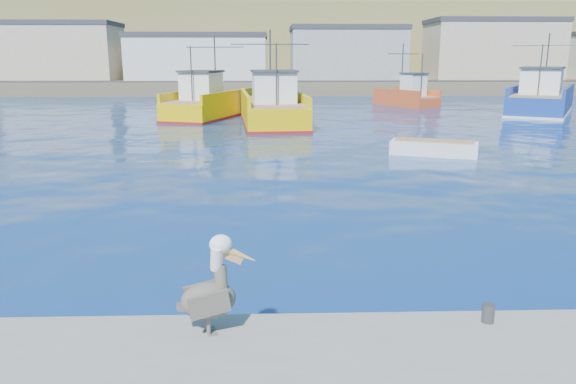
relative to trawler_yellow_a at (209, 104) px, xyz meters
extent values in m
plane|color=navy|center=(5.21, -32.95, -1.01)|extent=(260.00, 260.00, 0.00)
cylinder|color=#4C4C4C|center=(8.21, -36.35, -0.36)|extent=(0.20, 0.20, 0.30)
cube|color=brown|center=(5.21, 39.05, -0.21)|extent=(160.00, 30.00, 1.60)
cube|color=olive|center=(5.21, 65.05, 4.99)|extent=(180.00, 40.00, 14.00)
cube|color=olive|center=(5.21, 85.05, 9.99)|extent=(200.00, 40.00, 24.00)
cube|color=#2D2D2D|center=(5.21, 28.05, 0.64)|extent=(150.00, 5.00, 0.10)
cube|color=tan|center=(-22.79, 34.05, 4.09)|extent=(14.00, 9.00, 7.00)
cube|color=#333338|center=(-22.79, 34.05, 7.89)|extent=(14.28, 9.18, 0.60)
cube|color=silver|center=(-4.79, 34.05, 3.34)|extent=(18.00, 11.00, 5.50)
cube|color=#333338|center=(-4.79, 34.05, 6.39)|extent=(18.36, 11.22, 0.60)
cube|color=gray|center=(15.21, 34.05, 3.84)|extent=(15.00, 10.00, 6.50)
cube|color=#333338|center=(15.21, 34.05, 7.39)|extent=(15.30, 10.20, 0.60)
cube|color=tan|center=(35.21, 34.05, 4.34)|extent=(17.00, 9.00, 7.50)
cube|color=#333338|center=(35.21, 34.05, 8.39)|extent=(17.34, 9.18, 0.60)
cube|color=#E3B503|center=(0.09, 0.26, -0.33)|extent=(6.71, 11.12, 1.37)
cube|color=#E3B503|center=(1.65, -0.27, 0.71)|extent=(3.51, 9.86, 0.70)
cube|color=#E3B503|center=(-1.48, 0.79, 0.71)|extent=(3.51, 9.86, 0.70)
cube|color=maroon|center=(0.09, 0.26, -0.96)|extent=(6.84, 11.34, 0.25)
cube|color=#8C7251|center=(0.09, 0.26, 0.41)|extent=(6.31, 10.63, 0.10)
cube|color=white|center=(-0.42, -1.24, 1.46)|extent=(3.18, 3.29, 2.00)
cube|color=#333338|center=(-0.42, -1.24, 2.56)|extent=(3.44, 3.64, 0.15)
cylinder|color=#4C4C4C|center=(0.43, 1.26, 2.86)|extent=(0.15, 0.15, 5.00)
cylinder|color=#4C4C4C|center=(-0.93, -2.74, 2.36)|extent=(0.13, 0.13, 4.00)
cylinder|color=#4C4C4C|center=(0.43, 1.26, 4.36)|extent=(4.69, 1.65, 0.08)
cube|color=#E3B503|center=(4.89, -4.36, -0.26)|extent=(4.93, 11.80, 1.50)
cube|color=#E3B503|center=(6.76, -4.21, 0.83)|extent=(1.19, 11.26, 0.70)
cube|color=#E3B503|center=(3.03, -4.52, 0.83)|extent=(1.19, 11.26, 0.70)
cube|color=maroon|center=(4.89, -4.36, -0.96)|extent=(5.03, 12.04, 0.25)
cube|color=#8C7251|center=(4.89, -4.36, 0.53)|extent=(4.57, 11.32, 0.10)
cube|color=white|center=(5.04, -6.08, 1.58)|extent=(3.01, 3.10, 2.00)
cube|color=#333338|center=(5.04, -6.08, 2.68)|extent=(3.24, 3.46, 0.15)
cylinder|color=#4C4C4C|center=(4.80, -3.22, 2.98)|extent=(0.13, 0.13, 5.00)
cylinder|color=#4C4C4C|center=(5.18, -7.80, 2.48)|extent=(0.11, 0.11, 4.00)
cylinder|color=#4C4C4C|center=(4.80, -3.22, 4.48)|extent=(5.55, 0.55, 0.08)
cube|color=navy|center=(27.77, 2.90, -0.22)|extent=(9.85, 12.59, 1.58)
cube|color=navy|center=(29.49, 1.87, 0.91)|extent=(6.30, 10.33, 0.70)
cube|color=navy|center=(26.06, 3.92, 0.91)|extent=(6.30, 10.33, 0.70)
cube|color=silver|center=(27.77, 2.90, -0.96)|extent=(10.05, 12.84, 0.25)
cube|color=#8C7251|center=(27.77, 2.90, 0.61)|extent=(9.31, 12.00, 0.10)
cube|color=white|center=(26.84, 1.33, 1.66)|extent=(4.10, 4.12, 2.00)
cube|color=#333338|center=(26.84, 1.33, 2.76)|extent=(4.47, 4.55, 0.15)
cylinder|color=#4C4C4C|center=(28.39, 3.94, 3.06)|extent=(0.16, 0.16, 5.00)
cylinder|color=#4C4C4C|center=(25.91, -0.23, 2.56)|extent=(0.14, 0.14, 4.00)
cylinder|color=#4C4C4C|center=(28.39, 3.94, 4.56)|extent=(5.14, 3.11, 0.08)
cube|color=#C84921|center=(17.94, 10.34, -0.56)|extent=(5.51, 7.46, 0.91)
cube|color=#C84921|center=(19.05, 10.90, 0.25)|extent=(3.24, 6.22, 0.70)
cube|color=#C84921|center=(16.84, 9.79, 0.25)|extent=(3.24, 6.22, 0.70)
cube|color=#8C7251|center=(17.94, 10.34, -0.05)|extent=(5.20, 7.11, 0.10)
cube|color=white|center=(18.42, 9.40, 1.00)|extent=(2.44, 2.40, 2.00)
cube|color=#333338|center=(18.42, 9.40, 2.10)|extent=(2.65, 2.65, 0.15)
cylinder|color=#4C4C4C|center=(17.63, 10.97, 2.40)|extent=(0.16, 0.16, 5.00)
cylinder|color=#4C4C4C|center=(18.89, 8.46, 1.90)|extent=(0.13, 0.13, 4.00)
cylinder|color=#4C4C4C|center=(17.63, 10.97, 3.90)|extent=(3.33, 1.73, 0.08)
cube|color=silver|center=(12.64, -17.93, -0.76)|extent=(4.29, 2.78, 0.81)
cube|color=#8C7251|center=(12.64, -17.93, -0.32)|extent=(3.81, 2.35, 0.08)
cylinder|color=#595451|center=(3.83, -36.65, -0.37)|extent=(0.08, 0.08, 0.29)
cube|color=#595451|center=(3.88, -36.63, -0.50)|extent=(0.17, 0.15, 0.02)
cylinder|color=#595451|center=(3.78, -36.47, -0.37)|extent=(0.08, 0.08, 0.29)
cube|color=#595451|center=(3.83, -36.45, -0.50)|extent=(0.17, 0.15, 0.02)
ellipsoid|color=#38332D|center=(3.83, -36.55, 0.01)|extent=(0.95, 0.71, 0.58)
cube|color=#38332D|center=(3.87, -36.77, 0.04)|extent=(0.64, 0.24, 0.42)
cube|color=#38332D|center=(3.75, -36.34, 0.04)|extent=(0.64, 0.24, 0.42)
cube|color=#38332D|center=(3.48, -36.65, -0.05)|extent=(0.26, 0.21, 0.12)
cylinder|color=#38332D|center=(4.02, -36.50, 0.33)|extent=(0.27, 0.34, 0.46)
cylinder|color=white|center=(3.97, -36.51, 0.67)|extent=(0.26, 0.34, 0.43)
ellipsoid|color=white|center=(4.04, -36.49, 0.88)|extent=(0.40, 0.35, 0.29)
cone|color=gold|center=(4.29, -36.42, 0.70)|extent=(0.60, 0.30, 0.40)
cube|color=tan|center=(4.19, -36.45, 0.66)|extent=(0.35, 0.15, 0.25)
camera|label=1|loc=(4.79, -44.41, 3.57)|focal=35.00mm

